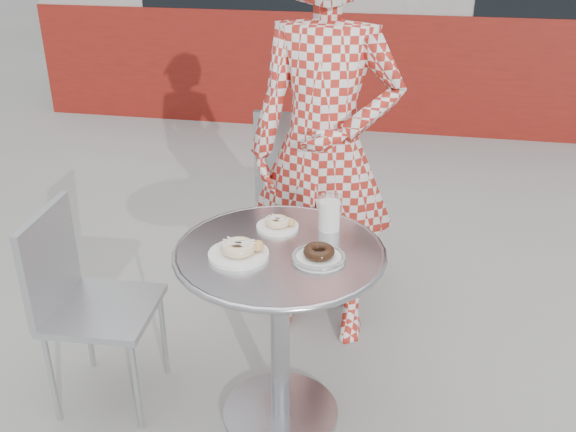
% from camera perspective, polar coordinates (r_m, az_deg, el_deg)
% --- Properties ---
extents(ground, '(60.00, 60.00, 0.00)m').
position_cam_1_polar(ground, '(2.62, -0.01, -17.18)').
color(ground, '#9C9A94').
rests_on(ground, ground).
extents(bistro_table, '(0.73, 0.73, 0.74)m').
position_cam_1_polar(bistro_table, '(2.27, -0.73, -6.98)').
color(bistro_table, silver).
rests_on(bistro_table, ground).
extents(chair_far, '(0.47, 0.48, 0.98)m').
position_cam_1_polar(chair_far, '(3.26, 2.13, -1.41)').
color(chair_far, '#AFB2B7').
rests_on(chair_far, ground).
extents(chair_left, '(0.41, 0.41, 0.81)m').
position_cam_1_polar(chair_left, '(2.65, -15.90, -10.92)').
color(chair_left, '#AFB2B7').
rests_on(chair_left, ground).
extents(seated_person, '(0.66, 0.45, 1.74)m').
position_cam_1_polar(seated_person, '(2.68, 3.27, 5.76)').
color(seated_person, '#A9241A').
rests_on(seated_person, ground).
extents(plate_far, '(0.15, 0.15, 0.04)m').
position_cam_1_polar(plate_far, '(2.32, -0.88, -0.70)').
color(plate_far, white).
rests_on(plate_far, bistro_table).
extents(plate_near, '(0.20, 0.20, 0.05)m').
position_cam_1_polar(plate_near, '(2.14, -4.33, -3.06)').
color(plate_near, white).
rests_on(plate_near, bistro_table).
extents(plate_checker, '(0.18, 0.18, 0.05)m').
position_cam_1_polar(plate_checker, '(2.12, 2.76, -3.52)').
color(plate_checker, white).
rests_on(plate_checker, bistro_table).
extents(milk_cup, '(0.08, 0.08, 0.13)m').
position_cam_1_polar(milk_cup, '(2.29, 3.70, 0.16)').
color(milk_cup, white).
rests_on(milk_cup, bistro_table).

